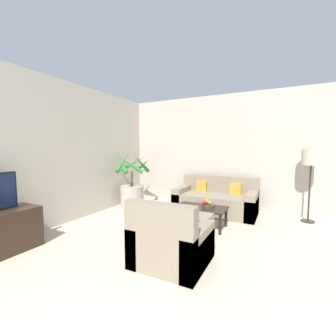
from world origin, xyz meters
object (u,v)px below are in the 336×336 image
Objects in this scene: fruit_bowl at (208,206)px; orange_fruit at (207,201)px; sofa_loveseat at (215,201)px; coffee_table at (201,209)px; ottoman at (191,226)px; apple_green at (210,203)px; potted_palm at (132,190)px; apple_red at (204,203)px; armchair at (171,243)px; floor_lamp at (311,161)px.

orange_fruit reaches higher than fruit_bowl.
sofa_loveseat reaches higher than coffee_table.
apple_green is at bearing 79.28° from ottoman.
fruit_bowl is at bearing -14.00° from potted_palm.
ottoman is at bearing -97.90° from fruit_bowl.
apple_green is (0.16, -0.99, 0.19)m from sofa_loveseat.
sofa_loveseat is 1.04m from apple_red.
coffee_table is 13.54× the size of apple_green.
potted_palm is 2.01m from coffee_table.
apple_green is 0.70m from ottoman.
orange_fruit is (2.02, -0.47, 0.04)m from potted_palm.
ottoman is at bearing -30.47° from potted_palm.
orange_fruit is at bearing -84.69° from sofa_loveseat.
sofa_loveseat is 1.02m from apple_green.
fruit_bowl is 3.41× the size of apple_green.
armchair reaches higher than apple_red.
floor_lamp is at bearing 34.09° from coffee_table.
apple_red is 1.45m from armchair.
potted_palm is 18.62× the size of apple_red.
coffee_table is at bearing 93.79° from ottoman.
sofa_loveseat reaches higher than fruit_bowl.
orange_fruit is 0.11× the size of armchair.
fruit_bowl is 1.48m from armchair.
floor_lamp reaches higher than potted_palm.
coffee_table is (-0.00, -1.01, 0.05)m from sofa_loveseat.
orange_fruit reaches higher than apple_red.
potted_palm reaches higher than orange_fruit.
sofa_loveseat is 25.73× the size of apple_green.
apple_green is at bearing 87.69° from armchair.
armchair is at bearing -87.69° from sofa_loveseat.
potted_palm reaches higher than ottoman.
orange_fruit is 0.74m from ottoman.
coffee_table is 10.05× the size of orange_fruit.
fruit_bowl is 0.10m from apple_red.
coffee_table is 0.19m from orange_fruit.
sofa_loveseat is 1.22× the size of floor_lamp.
fruit_bowl is at bearing -82.64° from sofa_loveseat.
apple_green is (0.16, 0.03, 0.13)m from coffee_table.
sofa_loveseat is (1.93, 0.47, -0.16)m from potted_palm.
orange_fruit reaches higher than coffee_table.
ottoman is (-0.09, -0.64, -0.19)m from fruit_bowl.
sofa_loveseat is at bearing 13.62° from potted_palm.
fruit_bowl is (0.13, -0.98, 0.13)m from sofa_loveseat.
floor_lamp is 6.17× the size of fruit_bowl.
armchair is (0.10, -2.46, -0.01)m from sofa_loveseat.
orange_fruit is at bearing 144.06° from apple_green.
apple_green reaches higher than fruit_bowl.
potted_palm is at bearing 166.00° from fruit_bowl.
potted_palm is at bearing 166.97° from orange_fruit.
apple_red is 0.09m from orange_fruit.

